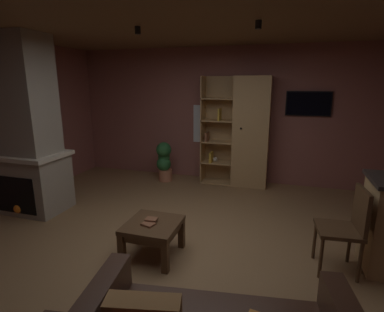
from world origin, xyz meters
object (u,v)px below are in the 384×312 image
object	(u,v)px
coffee_table	(153,230)
dining_chair	(348,225)
bookshelf_cabinet	(246,133)
table_book_0	(148,224)
stone_fireplace	(26,135)
table_book_1	(151,219)
potted_floor_plant	(164,160)
wall_mounted_tv	(308,104)

from	to	relation	value
coffee_table	dining_chair	world-z (taller)	dining_chair
bookshelf_cabinet	table_book_0	bearing A→B (deg)	-103.80
stone_fireplace	table_book_0	size ratio (longest dim) A/B	19.33
table_book_0	table_book_1	xyz separation A→B (m)	(0.00, 0.08, 0.02)
potted_floor_plant	coffee_table	bearing A→B (deg)	-70.63
bookshelf_cabinet	wall_mounted_tv	bearing A→B (deg)	11.25
coffee_table	wall_mounted_tv	xyz separation A→B (m)	(1.74, 3.01, 1.25)
bookshelf_cabinet	table_book_1	xyz separation A→B (m)	(-0.70, -2.78, -0.58)
coffee_table	potted_floor_plant	distance (m)	2.74
stone_fireplace	potted_floor_plant	xyz separation A→B (m)	(1.40, 1.93, -0.76)
wall_mounted_tv	potted_floor_plant	bearing A→B (deg)	-170.78
coffee_table	table_book_0	xyz separation A→B (m)	(-0.02, -0.07, 0.10)
table_book_0	table_book_1	bearing A→B (deg)	89.20
coffee_table	table_book_1	bearing A→B (deg)	139.67
wall_mounted_tv	coffee_table	bearing A→B (deg)	-120.02
table_book_0	dining_chair	world-z (taller)	dining_chair
potted_floor_plant	wall_mounted_tv	xyz separation A→B (m)	(2.65, 0.43, 1.15)
stone_fireplace	bookshelf_cabinet	bearing A→B (deg)	35.68
coffee_table	bookshelf_cabinet	bearing A→B (deg)	76.30
stone_fireplace	bookshelf_cabinet	distance (m)	3.68
stone_fireplace	table_book_0	xyz separation A→B (m)	(2.28, -0.72, -0.76)
table_book_1	dining_chair	distance (m)	2.08
coffee_table	dining_chair	distance (m)	2.07
bookshelf_cabinet	coffee_table	bearing A→B (deg)	-103.70
stone_fireplace	dining_chair	world-z (taller)	stone_fireplace
dining_chair	coffee_table	bearing A→B (deg)	-171.19
coffee_table	table_book_1	size ratio (longest dim) A/B	4.62
stone_fireplace	potted_floor_plant	bearing A→B (deg)	54.02
bookshelf_cabinet	wall_mounted_tv	distance (m)	1.21
table_book_1	potted_floor_plant	world-z (taller)	potted_floor_plant
coffee_table	wall_mounted_tv	world-z (taller)	wall_mounted_tv
stone_fireplace	wall_mounted_tv	world-z (taller)	stone_fireplace
stone_fireplace	wall_mounted_tv	distance (m)	4.70
table_book_1	table_book_0	bearing A→B (deg)	-90.80
table_book_0	wall_mounted_tv	xyz separation A→B (m)	(1.76, 3.08, 1.15)
table_book_1	potted_floor_plant	size ratio (longest dim) A/B	0.17
stone_fireplace	table_book_0	world-z (taller)	stone_fireplace
stone_fireplace	bookshelf_cabinet	xyz separation A→B (m)	(2.99, 2.15, -0.16)
table_book_1	potted_floor_plant	bearing A→B (deg)	109.08
coffee_table	dining_chair	xyz separation A→B (m)	(2.03, 0.32, 0.21)
bookshelf_cabinet	coffee_table	distance (m)	2.96
coffee_table	potted_floor_plant	xyz separation A→B (m)	(-0.91, 2.58, 0.10)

